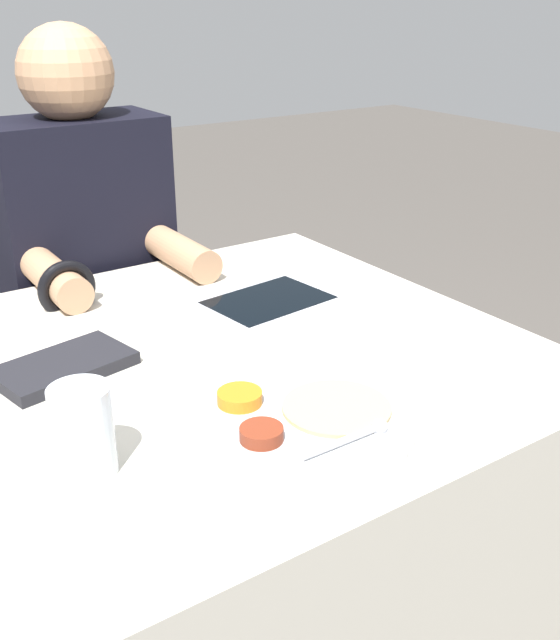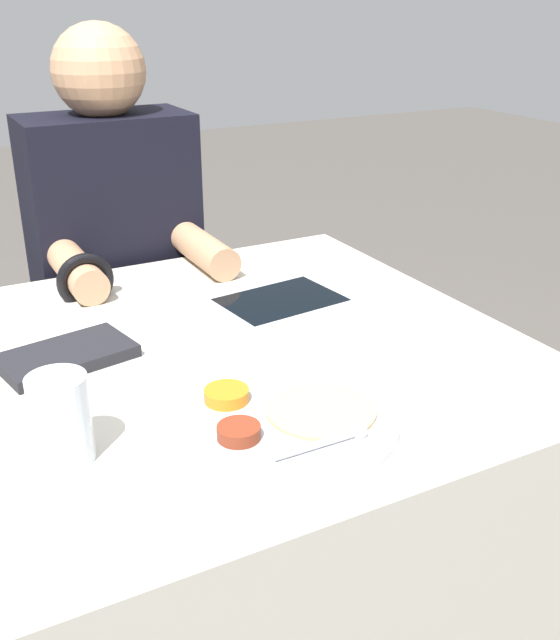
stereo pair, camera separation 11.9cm
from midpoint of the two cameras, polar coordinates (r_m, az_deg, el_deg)
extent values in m
cube|color=beige|center=(1.39, -10.23, -16.75)|extent=(1.15, 0.93, 0.71)
cylinder|color=#B7BABF|center=(1.02, -2.13, -7.68)|extent=(0.33, 0.33, 0.01)
cylinder|color=orange|center=(1.05, -6.34, -5.98)|extent=(0.06, 0.06, 0.02)
cylinder|color=maroon|center=(0.97, -5.15, -8.79)|extent=(0.06, 0.06, 0.02)
cylinder|color=tan|center=(1.04, 1.05, -6.77)|extent=(0.15, 0.15, 0.01)
cylinder|color=#B7BABF|center=(0.96, 1.20, -9.34)|extent=(0.13, 0.01, 0.01)
sphere|color=#B7BABF|center=(0.99, 4.19, -8.20)|extent=(0.02, 0.02, 0.02)
cube|color=silver|center=(1.22, -18.85, -3.69)|extent=(0.22, 0.15, 0.01)
cube|color=black|center=(1.21, -18.89, -3.44)|extent=(0.22, 0.16, 0.02)
cube|color=#B7B7BC|center=(1.41, -3.30, 1.33)|extent=(0.26, 0.20, 0.01)
cube|color=black|center=(1.40, -3.30, 1.50)|extent=(0.23, 0.18, 0.00)
cube|color=black|center=(1.95, -14.83, -9.06)|extent=(0.33, 0.22, 0.44)
cube|color=black|center=(1.74, -16.55, 5.15)|extent=(0.36, 0.20, 0.57)
sphere|color=tan|center=(1.67, -18.10, 17.46)|extent=(0.20, 0.20, 0.20)
cylinder|color=tan|center=(1.52, -19.01, 3.02)|extent=(0.07, 0.24, 0.07)
cylinder|color=tan|center=(1.60, -9.74, 5.06)|extent=(0.07, 0.24, 0.07)
torus|color=black|center=(1.45, -18.20, 2.22)|extent=(0.11, 0.02, 0.11)
cylinder|color=silver|center=(0.95, -18.33, -8.14)|extent=(0.07, 0.07, 0.12)
camera|label=1|loc=(0.06, -92.86, -1.26)|focal=42.00mm
camera|label=2|loc=(0.06, 87.14, 1.26)|focal=42.00mm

